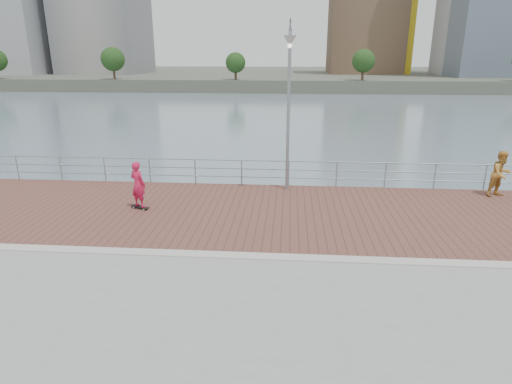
# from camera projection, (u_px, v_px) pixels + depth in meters

# --- Properties ---
(water) EXTENTS (400.00, 400.00, 0.00)m
(water) POSITION_uv_depth(u_px,v_px,m) (251.00, 318.00, 12.73)
(water) COLOR slate
(water) RESTS_ON ground
(brick_lane) EXTENTS (40.00, 6.80, 0.02)m
(brick_lane) POSITION_uv_depth(u_px,v_px,m) (259.00, 212.00, 15.52)
(brick_lane) COLOR brown
(brick_lane) RESTS_ON seawall
(curb) EXTENTS (40.00, 0.40, 0.06)m
(curb) POSITION_uv_depth(u_px,v_px,m) (250.00, 256.00, 12.10)
(curb) COLOR #B7B5AD
(curb) RESTS_ON seawall
(far_shore) EXTENTS (320.00, 95.00, 2.50)m
(far_shore) POSITION_uv_depth(u_px,v_px,m) (287.00, 75.00, 128.51)
(far_shore) COLOR #4C5142
(far_shore) RESTS_ON ground
(guardrail) EXTENTS (39.06, 0.06, 1.13)m
(guardrail) POSITION_uv_depth(u_px,v_px,m) (265.00, 170.00, 18.54)
(guardrail) COLOR #8C9EA8
(guardrail) RESTS_ON brick_lane
(street_lamp) EXTENTS (0.47, 1.37, 6.45)m
(street_lamp) POSITION_uv_depth(u_px,v_px,m) (289.00, 79.00, 16.34)
(street_lamp) COLOR gray
(street_lamp) RESTS_ON brick_lane
(skateboard) EXTENTS (0.77, 0.49, 0.09)m
(skateboard) POSITION_uv_depth(u_px,v_px,m) (140.00, 207.00, 15.84)
(skateboard) COLOR black
(skateboard) RESTS_ON brick_lane
(skateboarder) EXTENTS (0.74, 0.63, 1.71)m
(skateboarder) POSITION_uv_depth(u_px,v_px,m) (138.00, 184.00, 15.57)
(skateboarder) COLOR #D51C49
(skateboarder) RESTS_ON skateboard
(bystander) EXTENTS (1.09, 0.98, 1.85)m
(bystander) POSITION_uv_depth(u_px,v_px,m) (501.00, 174.00, 16.98)
(bystander) COLOR #C18938
(bystander) RESTS_ON brick_lane
(shoreline_trees) EXTENTS (109.47, 4.73, 6.30)m
(shoreline_trees) POSITION_uv_depth(u_px,v_px,m) (235.00, 61.00, 84.59)
(shoreline_trees) COLOR #473323
(shoreline_trees) RESTS_ON far_shore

